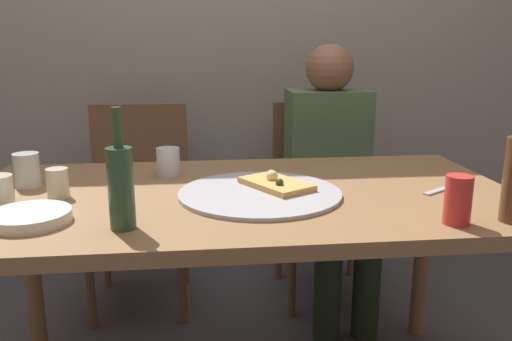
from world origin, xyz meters
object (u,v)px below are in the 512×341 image
at_px(table_knife, 447,188).
at_px(chair_left, 139,192).
at_px(wine_bottle, 121,185).
at_px(guest_in_sweater, 331,167).
at_px(pizza_tray, 260,193).
at_px(chair_right, 322,186).
at_px(wine_glass, 58,183).
at_px(dining_table, 243,216).
at_px(tumbler_near, 27,170).
at_px(soda_can, 458,200).
at_px(plate_stack, 30,217).
at_px(pizza_slice_last, 276,183).
at_px(tumbler_far, 168,162).

distance_m(table_knife, chair_left, 1.36).
relative_size(wine_bottle, guest_in_sweater, 0.25).
relative_size(pizza_tray, guest_in_sweater, 0.41).
bearing_deg(chair_right, wine_glass, 40.46).
height_order(dining_table, tumbler_near, tumbler_near).
bearing_deg(soda_can, chair_left, 127.49).
bearing_deg(chair_left, plate_stack, 81.98).
bearing_deg(tumbler_near, chair_right, 32.60).
bearing_deg(guest_in_sweater, wine_glass, 34.93).
height_order(dining_table, pizza_slice_last, pizza_slice_last).
height_order(dining_table, plate_stack, plate_stack).
bearing_deg(wine_bottle, dining_table, 41.79).
distance_m(wine_bottle, soda_can, 0.81).
bearing_deg(chair_left, wine_bottle, 94.54).
xyz_separation_m(soda_can, guest_in_sweater, (-0.05, 1.02, -0.16)).
relative_size(dining_table, wine_bottle, 5.57).
bearing_deg(tumbler_far, pizza_tray, -43.93).
bearing_deg(guest_in_sweater, wine_bottle, 51.60).
xyz_separation_m(tumbler_near, soda_can, (1.15, -0.47, 0.01)).
relative_size(chair_left, chair_right, 1.00).
bearing_deg(tumbler_far, soda_can, -37.59).
xyz_separation_m(pizza_tray, guest_in_sweater, (0.40, 0.72, -0.11)).
relative_size(tumbler_far, guest_in_sweater, 0.08).
bearing_deg(tumbler_far, guest_in_sweater, 34.08).
distance_m(wine_glass, plate_stack, 0.21).
bearing_deg(tumbler_far, wine_bottle, -99.36).
xyz_separation_m(dining_table, plate_stack, (-0.55, -0.21, 0.09)).
height_order(table_knife, chair_left, chair_left).
distance_m(dining_table, tumbler_far, 0.34).
height_order(pizza_tray, wine_bottle, wine_bottle).
bearing_deg(table_knife, tumbler_near, 139.67).
bearing_deg(wine_bottle, soda_can, -4.11).
distance_m(wine_glass, chair_left, 0.89).
relative_size(soda_can, table_knife, 0.55).
bearing_deg(tumbler_near, plate_stack, -72.94).
bearing_deg(tumbler_far, table_knife, -17.09).
distance_m(dining_table, guest_in_sweater, 0.82).
distance_m(pizza_tray, wine_glass, 0.58).
height_order(tumbler_far, chair_left, chair_left).
height_order(table_knife, chair_right, chair_right).
distance_m(dining_table, wine_bottle, 0.46).
distance_m(wine_bottle, plate_stack, 0.26).
xyz_separation_m(chair_right, guest_in_sweater, (-0.00, -0.15, 0.13)).
distance_m(pizza_tray, pizza_slice_last, 0.07).
relative_size(wine_bottle, table_knife, 1.33).
bearing_deg(plate_stack, tumbler_far, 53.75).
distance_m(pizza_tray, soda_can, 0.54).
relative_size(wine_bottle, chair_left, 0.32).
height_order(pizza_tray, pizza_slice_last, pizza_slice_last).
height_order(dining_table, tumbler_far, tumbler_far).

